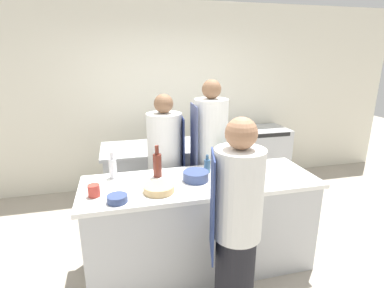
# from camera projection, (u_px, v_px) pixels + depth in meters

# --- Properties ---
(ground_plane) EXTENTS (16.00, 16.00, 0.00)m
(ground_plane) POSITION_uv_depth(u_px,v_px,m) (200.00, 263.00, 3.05)
(ground_plane) COLOR #A89E8E
(wall_back) EXTENTS (8.00, 0.06, 2.80)m
(wall_back) POSITION_uv_depth(u_px,v_px,m) (164.00, 98.00, 4.63)
(wall_back) COLOR silver
(wall_back) RESTS_ON ground_plane
(prep_counter) EXTENTS (2.19, 0.76, 0.92)m
(prep_counter) POSITION_uv_depth(u_px,v_px,m) (201.00, 223.00, 2.92)
(prep_counter) COLOR #B7BABC
(prep_counter) RESTS_ON ground_plane
(pass_counter) EXTENTS (1.84, 0.75, 0.92)m
(pass_counter) POSITION_uv_depth(u_px,v_px,m) (175.00, 178.00, 4.00)
(pass_counter) COLOR #B7BABC
(pass_counter) RESTS_ON ground_plane
(oven_range) EXTENTS (0.95, 0.61, 0.91)m
(oven_range) POSITION_uv_depth(u_px,v_px,m) (256.00, 156.00, 4.90)
(oven_range) COLOR #B7BABC
(oven_range) RESTS_ON ground_plane
(chef_at_prep_near) EXTENTS (0.40, 0.39, 1.64)m
(chef_at_prep_near) POSITION_uv_depth(u_px,v_px,m) (236.00, 227.00, 2.19)
(chef_at_prep_near) COLOR black
(chef_at_prep_near) RESTS_ON ground_plane
(chef_at_stove) EXTENTS (0.42, 0.40, 1.64)m
(chef_at_stove) POSITION_uv_depth(u_px,v_px,m) (166.00, 167.00, 3.40)
(chef_at_stove) COLOR black
(chef_at_stove) RESTS_ON ground_plane
(chef_at_pass_far) EXTENTS (0.39, 0.37, 1.79)m
(chef_at_pass_far) POSITION_uv_depth(u_px,v_px,m) (210.00, 160.00, 3.36)
(chef_at_pass_far) COLOR black
(chef_at_pass_far) RESTS_ON ground_plane
(bottle_olive_oil) EXTENTS (0.08, 0.08, 0.31)m
(bottle_olive_oil) POSITION_uv_depth(u_px,v_px,m) (228.00, 155.00, 3.09)
(bottle_olive_oil) COLOR #19471E
(bottle_olive_oil) RESTS_ON prep_counter
(bottle_vinegar) EXTENTS (0.06, 0.06, 0.22)m
(bottle_vinegar) POSITION_uv_depth(u_px,v_px,m) (237.00, 165.00, 2.93)
(bottle_vinegar) COLOR #B2A84C
(bottle_vinegar) RESTS_ON prep_counter
(bottle_wine) EXTENTS (0.06, 0.06, 0.18)m
(bottle_wine) POSITION_uv_depth(u_px,v_px,m) (207.00, 166.00, 2.95)
(bottle_wine) COLOR #2D5175
(bottle_wine) RESTS_ON prep_counter
(bottle_cooking_oil) EXTENTS (0.07, 0.07, 0.26)m
(bottle_cooking_oil) POSITION_uv_depth(u_px,v_px,m) (113.00, 168.00, 2.81)
(bottle_cooking_oil) COLOR silver
(bottle_cooking_oil) RESTS_ON prep_counter
(bottle_sauce) EXTENTS (0.08, 0.08, 0.31)m
(bottle_sauce) POSITION_uv_depth(u_px,v_px,m) (157.00, 164.00, 2.84)
(bottle_sauce) COLOR #5B2319
(bottle_sauce) RESTS_ON prep_counter
(bowl_mixing_large) EXTENTS (0.27, 0.27, 0.06)m
(bowl_mixing_large) POSITION_uv_depth(u_px,v_px,m) (159.00, 188.00, 2.54)
(bowl_mixing_large) COLOR tan
(bowl_mixing_large) RESTS_ON prep_counter
(bowl_prep_small) EXTENTS (0.24, 0.24, 0.09)m
(bowl_prep_small) POSITION_uv_depth(u_px,v_px,m) (196.00, 176.00, 2.77)
(bowl_prep_small) COLOR navy
(bowl_prep_small) RESTS_ON prep_counter
(bowl_ceramic_blue) EXTENTS (0.25, 0.25, 0.07)m
(bowl_ceramic_blue) POSITION_uv_depth(u_px,v_px,m) (248.00, 164.00, 3.09)
(bowl_ceramic_blue) COLOR navy
(bowl_ceramic_blue) RESTS_ON prep_counter
(bowl_wooden_salad) EXTENTS (0.16, 0.16, 0.06)m
(bowl_wooden_salad) POSITION_uv_depth(u_px,v_px,m) (117.00, 199.00, 2.36)
(bowl_wooden_salad) COLOR navy
(bowl_wooden_salad) RESTS_ON prep_counter
(cup) EXTENTS (0.10, 0.10, 0.10)m
(cup) POSITION_uv_depth(u_px,v_px,m) (94.00, 191.00, 2.45)
(cup) COLOR #B2382D
(cup) RESTS_ON prep_counter
(cutting_board) EXTENTS (0.34, 0.23, 0.01)m
(cutting_board) POSITION_uv_depth(u_px,v_px,m) (233.00, 183.00, 2.70)
(cutting_board) COLOR olive
(cutting_board) RESTS_ON prep_counter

